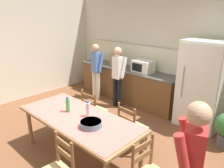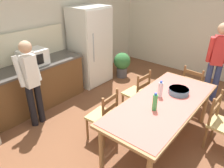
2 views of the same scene
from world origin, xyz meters
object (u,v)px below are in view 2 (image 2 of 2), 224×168
at_px(person_at_counter, 31,80).
at_px(chair_side_near_right, 221,124).
at_px(serving_bowl, 179,91).
at_px(chair_side_far_right, 137,93).
at_px(chair_side_far_left, 104,116).
at_px(dining_table, 163,106).
at_px(chair_head_end, 193,88).
at_px(person_by_table, 217,59).
at_px(bottle_off_centre, 160,89).
at_px(refrigerator, 91,46).
at_px(potted_plant, 122,63).
at_px(microwave, 33,57).
at_px(bottle_near_centre, 155,102).

bearing_deg(person_at_counter, chair_side_near_right, -151.49).
distance_m(serving_bowl, chair_side_far_right, 0.92).
height_order(chair_side_far_left, chair_side_far_right, same).
distance_m(dining_table, chair_side_near_right, 0.95).
xyz_separation_m(serving_bowl, chair_head_end, (1.00, 0.09, -0.38)).
relative_size(serving_bowl, person_by_table, 0.19).
bearing_deg(bottle_off_centre, refrigerator, 70.39).
distance_m(dining_table, chair_side_far_left, 0.94).
bearing_deg(potted_plant, chair_side_far_right, -132.78).
xyz_separation_m(refrigerator, potted_plant, (0.71, -0.43, -0.54)).
bearing_deg(microwave, serving_bowl, -69.34).
relative_size(microwave, bottle_near_centre, 1.85).
distance_m(bottle_near_centre, person_at_counter, 2.10).
distance_m(chair_side_far_left, person_by_table, 2.66).
height_order(bottle_near_centre, person_by_table, person_by_table).
bearing_deg(potted_plant, chair_side_near_right, -112.32).
bearing_deg(bottle_off_centre, person_by_table, -8.56).
relative_size(chair_head_end, chair_side_near_right, 1.00).
bearing_deg(bottle_near_centre, chair_side_near_right, -43.69).
bearing_deg(chair_side_far_right, potted_plant, -129.65).
relative_size(microwave, chair_side_far_right, 0.55).
distance_m(bottle_off_centre, person_by_table, 1.85).
bearing_deg(person_at_counter, serving_bowl, -146.34).
bearing_deg(chair_side_far_left, chair_head_end, 154.68).
height_order(refrigerator, person_by_table, refrigerator).
xyz_separation_m(person_by_table, potted_plant, (-0.28, 2.21, -0.55)).
distance_m(bottle_near_centre, chair_side_far_left, 0.92).
xyz_separation_m(microwave, person_by_table, (2.52, -2.66, -0.12)).
relative_size(refrigerator, potted_plant, 2.78).
height_order(bottle_off_centre, chair_side_near_right, bottle_off_centre).
bearing_deg(person_at_counter, refrigerator, -75.42).
height_order(chair_side_far_right, person_by_table, person_by_table).
distance_m(bottle_near_centre, person_by_table, 2.22).
xyz_separation_m(bottle_near_centre, bottle_off_centre, (0.38, 0.12, 0.00)).
height_order(person_at_counter, person_by_table, person_by_table).
xyz_separation_m(microwave, bottle_off_centre, (0.69, -2.38, -0.16)).
distance_m(refrigerator, potted_plant, 0.99).
distance_m(refrigerator, chair_side_near_right, 3.30).
height_order(dining_table, bottle_off_centre, bottle_off_centre).
bearing_deg(chair_head_end, person_by_table, -104.49).
bearing_deg(bottle_off_centre, bottle_near_centre, -161.94).
bearing_deg(bottle_near_centre, potted_plant, 46.73).
bearing_deg(serving_bowl, chair_side_far_right, 83.72).
height_order(chair_side_far_left, person_at_counter, person_at_counter).
xyz_separation_m(microwave, person_at_counter, (-0.39, -0.52, -0.18)).
bearing_deg(person_by_table, bottle_near_centre, -24.99).
bearing_deg(dining_table, microwave, 103.08).
relative_size(serving_bowl, chair_head_end, 0.35).
height_order(serving_bowl, chair_side_near_right, chair_side_near_right).
height_order(refrigerator, potted_plant, refrigerator).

